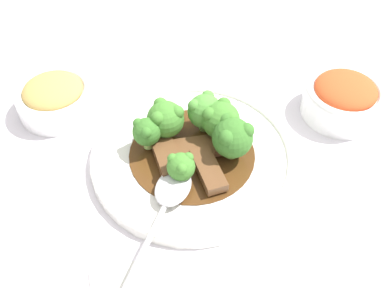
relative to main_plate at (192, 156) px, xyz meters
The scene contains 14 objects.
ground_plane 0.01m from the main_plate, ahead, with size 4.00×4.00×0.00m, color silver.
main_plate is the anchor object (origin of this frame).
beef_strip_0 0.02m from the main_plate, 166.34° to the right, with size 0.08×0.04×0.01m.
beef_strip_1 0.04m from the main_plate, 10.58° to the left, with size 0.03×0.07×0.01m.
beef_strip_2 0.05m from the main_plate, 103.97° to the left, with size 0.03×0.07×0.01m.
broccoli_floret_0 0.06m from the main_plate, 127.20° to the right, with size 0.05×0.05×0.06m.
broccoli_floret_1 0.06m from the main_plate, 56.39° to the right, with size 0.05×0.05×0.06m.
broccoli_floret_2 0.07m from the main_plate, 23.64° to the right, with size 0.04×0.04×0.05m.
broccoli_floret_3 0.06m from the main_plate, 161.29° to the right, with size 0.05×0.05×0.06m.
broccoli_floret_4 0.07m from the main_plate, 158.78° to the left, with size 0.05×0.05×0.06m.
broccoli_floret_5 0.06m from the main_plate, 57.98° to the left, with size 0.04×0.04×0.04m.
serving_spoon 0.09m from the main_plate, 54.93° to the left, with size 0.15×0.19×0.01m.
side_bowl_kimchi 0.25m from the main_plate, behind, with size 0.12×0.12×0.06m.
side_bowl_appetizer 0.23m from the main_plate, 41.42° to the right, with size 0.12×0.12×0.05m.
Camera 1 is at (0.11, 0.39, 0.48)m, focal length 42.00 mm.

